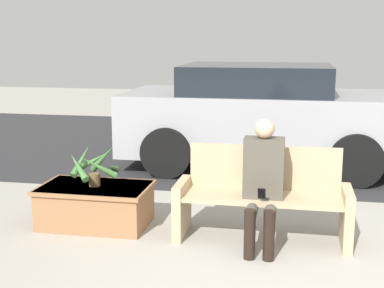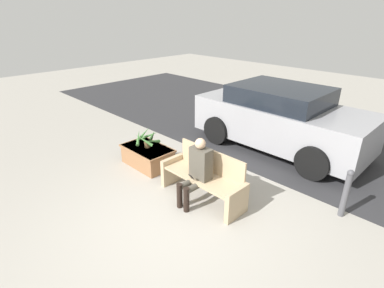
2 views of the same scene
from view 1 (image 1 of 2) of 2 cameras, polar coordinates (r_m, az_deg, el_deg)
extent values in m
plane|color=#9E998E|center=(4.57, 9.39, -14.04)|extent=(30.00, 30.00, 0.00)
cube|color=#2D2D30|center=(9.62, 10.31, -0.42)|extent=(20.00, 6.00, 0.01)
cube|color=tan|center=(5.35, -1.10, -6.84)|extent=(0.09, 0.54, 0.55)
cube|color=tan|center=(5.27, 16.17, -7.59)|extent=(0.09, 0.54, 0.55)
cube|color=tan|center=(5.21, 7.50, -5.68)|extent=(1.50, 0.50, 0.04)
cube|color=tan|center=(5.38, 7.73, -2.45)|extent=(1.50, 0.04, 0.44)
cube|color=#4C473D|center=(5.09, 7.66, -2.53)|extent=(0.38, 0.22, 0.57)
sphere|color=tan|center=(4.99, 7.76, 1.64)|extent=(0.19, 0.19, 0.19)
cylinder|color=#4C473D|center=(4.98, 6.42, -6.89)|extent=(0.11, 0.44, 0.11)
cylinder|color=#4C473D|center=(4.97, 8.39, -6.98)|extent=(0.11, 0.44, 0.11)
cylinder|color=black|center=(4.83, 6.17, -9.57)|extent=(0.10, 0.10, 0.46)
cylinder|color=black|center=(4.82, 8.21, -9.67)|extent=(0.10, 0.10, 0.46)
cube|color=black|center=(4.91, 7.44, -5.27)|extent=(0.07, 0.09, 0.12)
cube|color=#936642|center=(5.71, -10.25, -6.47)|extent=(1.09, 0.66, 0.43)
cube|color=#936642|center=(5.66, -10.32, -4.61)|extent=(1.14, 0.71, 0.04)
cylinder|color=brown|center=(5.63, -10.35, -3.77)|extent=(0.12, 0.12, 0.13)
cone|color=#427538|center=(5.56, -8.51, -2.51)|extent=(0.12, 0.41, 0.20)
cone|color=#427538|center=(5.69, -9.47, -1.47)|extent=(0.34, 0.19, 0.33)
cone|color=#427538|center=(5.77, -10.66, -1.85)|extent=(0.38, 0.26, 0.24)
cone|color=#427538|center=(5.67, -11.74, -1.72)|extent=(0.14, 0.36, 0.31)
cone|color=#427538|center=(5.53, -12.04, -2.38)|extent=(0.33, 0.32, 0.26)
cone|color=#427538|center=(5.44, -9.92, -2.42)|extent=(0.34, 0.29, 0.28)
cube|color=#99999E|center=(8.06, 7.55, 2.27)|extent=(4.11, 1.80, 0.90)
cube|color=black|center=(7.99, 6.94, 6.93)|extent=(2.14, 1.66, 0.41)
cylinder|color=black|center=(7.28, 17.11, -1.73)|extent=(0.72, 0.18, 0.72)
cylinder|color=black|center=(9.03, 15.93, 0.84)|extent=(0.72, 0.18, 0.72)
cylinder|color=black|center=(7.43, -2.79, -0.96)|extent=(0.72, 0.18, 0.72)
cylinder|color=black|center=(9.16, -0.14, 1.42)|extent=(0.72, 0.18, 0.72)
camera|label=2|loc=(3.51, 76.76, 22.91)|focal=28.00mm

